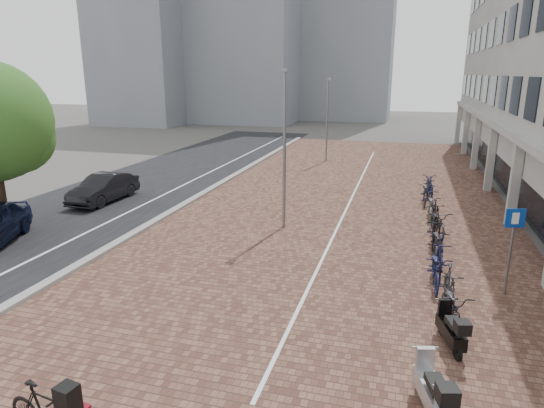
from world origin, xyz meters
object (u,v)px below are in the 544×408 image
at_px(car_dark, 104,188).
at_px(scooter_mid, 451,328).
at_px(scooter_back, 433,390).
at_px(parking_sign, 512,238).

height_order(car_dark, scooter_mid, car_dark).
relative_size(scooter_back, parking_sign, 0.62).
height_order(scooter_mid, scooter_back, scooter_back).
bearing_deg(scooter_back, car_dark, 127.23).
bearing_deg(scooter_mid, car_dark, 134.74).
bearing_deg(scooter_mid, scooter_back, -116.71).
bearing_deg(car_dark, parking_sign, -16.92).
height_order(scooter_back, parking_sign, parking_sign).
xyz_separation_m(car_dark, scooter_back, (14.45, -11.03, -0.13)).
height_order(car_dark, parking_sign, parking_sign).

